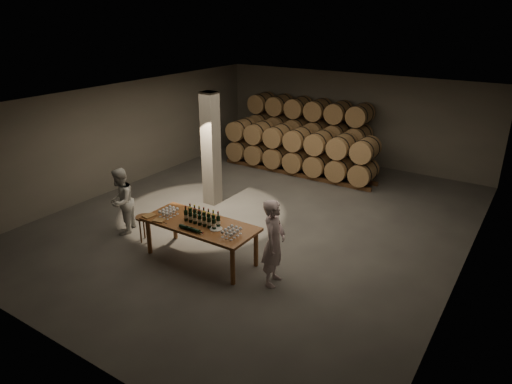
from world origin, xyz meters
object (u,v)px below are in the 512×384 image
Objects in this scene: plate at (216,229)px; notebook_near at (159,220)px; bottle_cluster at (202,218)px; person_man at (274,243)px; stool at (144,221)px; tasting_table at (200,227)px; person_woman at (121,201)px.

plate is 1.34m from notebook_near.
bottle_cluster is at bearing 12.07° from notebook_near.
person_man is at bearing -2.63° from notebook_near.
notebook_near is 0.14× the size of person_man.
stool is (-0.89, 0.35, -0.39)m from notebook_near.
stool is (-2.18, -0.01, -0.38)m from plate.
person_man is at bearing 2.34° from bottle_cluster.
tasting_table is 1.55× the size of person_woman.
person_woman reaches higher than bottle_cluster.
person_woman is (-2.56, -0.01, -0.19)m from bottle_cluster.
notebook_near is 1.03m from stool.
bottle_cluster is at bearing -2.46° from tasting_table.
tasting_table is 4.04× the size of stool.
notebook_near reaches higher than stool.
tasting_table is 10.28× the size of notebook_near.
tasting_table is at bearing 13.90° from notebook_near.
bottle_cluster is at bearing 81.05° from person_man.
notebook_near is (-0.81, -0.41, 0.12)m from tasting_table.
bottle_cluster is 0.97m from notebook_near.
bottle_cluster is 0.44m from plate.
bottle_cluster is 0.52× the size of person_woman.
person_man is (1.84, 0.07, 0.12)m from tasting_table.
bottle_cluster is at bearing 62.71° from person_woman.
person_woman is at bearing 176.83° from stool.
tasting_table is at bearing 177.54° from bottle_cluster.
stool is at bearing -179.63° from plate.
plate reaches higher than tasting_table.
person_woman is at bearing -179.60° from tasting_table.
bottle_cluster is 3.15× the size of plate.
tasting_table is at bearing 2.08° from stool.
stool is 3.57m from person_man.
plate is at bearing 61.80° from person_woman.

